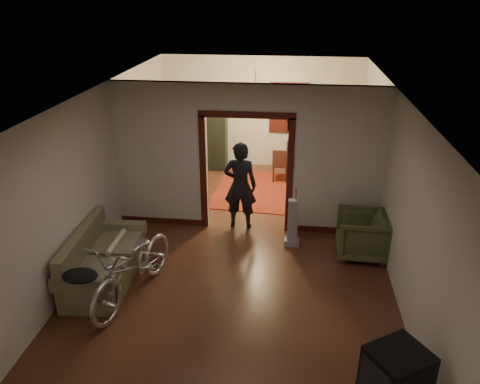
% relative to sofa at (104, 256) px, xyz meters
% --- Properties ---
extents(floor, '(5.00, 8.50, 0.01)m').
position_rel_sofa_xyz_m(floor, '(2.05, 1.32, -0.43)').
color(floor, '#3C1D13').
rests_on(floor, ground).
extents(ceiling, '(5.00, 8.50, 0.01)m').
position_rel_sofa_xyz_m(ceiling, '(2.05, 1.32, 2.37)').
color(ceiling, white).
rests_on(ceiling, floor).
extents(wall_back, '(5.00, 0.02, 2.80)m').
position_rel_sofa_xyz_m(wall_back, '(2.05, 5.57, 0.97)').
color(wall_back, beige).
rests_on(wall_back, floor).
extents(wall_left, '(0.02, 8.50, 2.80)m').
position_rel_sofa_xyz_m(wall_left, '(-0.45, 1.32, 0.97)').
color(wall_left, beige).
rests_on(wall_left, floor).
extents(wall_right, '(0.02, 8.50, 2.80)m').
position_rel_sofa_xyz_m(wall_right, '(4.55, 1.32, 0.97)').
color(wall_right, beige).
rests_on(wall_right, floor).
extents(partition_wall, '(5.00, 0.14, 2.80)m').
position_rel_sofa_xyz_m(partition_wall, '(2.05, 2.07, 0.97)').
color(partition_wall, beige).
rests_on(partition_wall, floor).
extents(door_casing, '(1.74, 0.20, 2.32)m').
position_rel_sofa_xyz_m(door_casing, '(2.05, 2.07, 0.67)').
color(door_casing, '#3C120D').
rests_on(door_casing, floor).
extents(far_window, '(0.98, 0.06, 1.28)m').
position_rel_sofa_xyz_m(far_window, '(2.75, 5.53, 1.12)').
color(far_window, black).
rests_on(far_window, wall_back).
extents(chandelier, '(0.24, 0.24, 0.24)m').
position_rel_sofa_xyz_m(chandelier, '(2.05, 3.82, 1.92)').
color(chandelier, '#FFE0A5').
rests_on(chandelier, ceiling).
extents(light_switch, '(0.08, 0.01, 0.12)m').
position_rel_sofa_xyz_m(light_switch, '(3.10, 1.99, 0.82)').
color(light_switch, silver).
rests_on(light_switch, partition_wall).
extents(sofa, '(0.96, 1.92, 0.86)m').
position_rel_sofa_xyz_m(sofa, '(0.00, 0.00, 0.00)').
color(sofa, '#656543').
rests_on(sofa, floor).
extents(rolled_paper, '(0.09, 0.74, 0.09)m').
position_rel_sofa_xyz_m(rolled_paper, '(0.10, 0.30, 0.10)').
color(rolled_paper, beige).
rests_on(rolled_paper, sofa).
extents(jacket, '(0.50, 0.38, 0.15)m').
position_rel_sofa_xyz_m(jacket, '(0.05, -0.91, 0.25)').
color(jacket, black).
rests_on(jacket, sofa).
extents(bicycle, '(1.19, 2.16, 1.08)m').
position_rel_sofa_xyz_m(bicycle, '(0.62, -0.38, 0.11)').
color(bicycle, silver).
rests_on(bicycle, floor).
extents(armchair, '(0.89, 0.87, 0.79)m').
position_rel_sofa_xyz_m(armchair, '(4.15, 1.26, -0.04)').
color(armchair, '#434D2B').
rests_on(armchair, floor).
extents(crt_tv, '(0.76, 0.74, 0.49)m').
position_rel_sofa_xyz_m(crt_tv, '(4.05, -2.25, 0.31)').
color(crt_tv, black).
rests_on(crt_tv, tv_stand).
extents(vacuum, '(0.33, 0.30, 0.90)m').
position_rel_sofa_xyz_m(vacuum, '(2.95, 1.47, 0.02)').
color(vacuum, gray).
rests_on(vacuum, floor).
extents(person, '(0.64, 0.44, 1.73)m').
position_rel_sofa_xyz_m(person, '(1.93, 2.07, 0.44)').
color(person, black).
rests_on(person, floor).
extents(oriental_rug, '(1.95, 2.46, 0.02)m').
position_rel_sofa_xyz_m(oriental_rug, '(2.08, 3.85, -0.42)').
color(oriental_rug, maroon).
rests_on(oriental_rug, floor).
extents(locker, '(0.94, 0.62, 1.74)m').
position_rel_sofa_xyz_m(locker, '(0.80, 5.20, 0.44)').
color(locker, '#22341F').
rests_on(locker, floor).
extents(globe, '(0.30, 0.30, 0.30)m').
position_rel_sofa_xyz_m(globe, '(0.80, 5.20, 1.51)').
color(globe, '#1E5972').
rests_on(globe, locker).
extents(desk, '(1.07, 0.77, 0.71)m').
position_rel_sofa_xyz_m(desk, '(3.21, 5.12, -0.07)').
color(desk, black).
rests_on(desk, floor).
extents(desk_chair, '(0.46, 0.46, 0.82)m').
position_rel_sofa_xyz_m(desk_chair, '(2.61, 4.53, -0.02)').
color(desk_chair, black).
rests_on(desk_chair, floor).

